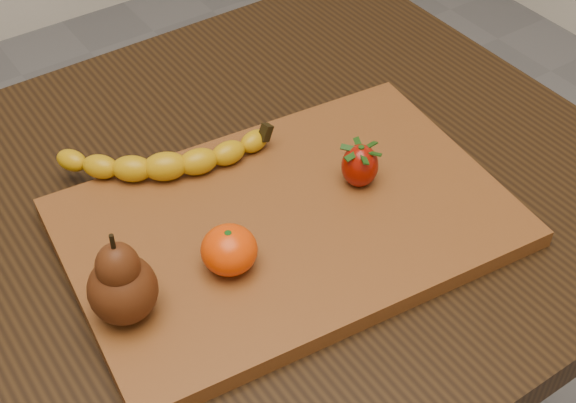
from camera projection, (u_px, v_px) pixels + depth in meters
table at (197, 283)px, 0.92m from camera, size 1.00×0.70×0.76m
cutting_board at (288, 222)px, 0.83m from camera, size 0.48×0.34×0.02m
banana at (165, 166)px, 0.86m from camera, size 0.20×0.13×0.03m
pear at (120, 276)px, 0.70m from camera, size 0.08×0.08×0.10m
mandarin at (229, 250)px, 0.76m from camera, size 0.07×0.07×0.05m
strawberry at (360, 164)px, 0.85m from camera, size 0.04×0.04×0.05m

